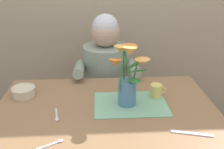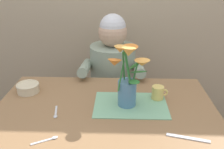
{
  "view_description": "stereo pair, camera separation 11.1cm",
  "coord_description": "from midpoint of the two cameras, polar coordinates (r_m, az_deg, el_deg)",
  "views": [
    {
      "loc": [
        -0.04,
        -1.15,
        1.45
      ],
      "look_at": [
        0.03,
        0.05,
        0.92
      ],
      "focal_mm": 40.04,
      "sensor_mm": 36.0,
      "label": 1
    },
    {
      "loc": [
        0.08,
        -1.15,
        1.45
      ],
      "look_at": [
        0.03,
        0.05,
        0.92
      ],
      "focal_mm": 40.04,
      "sensor_mm": 36.0,
      "label": 2
    }
  ],
  "objects": [
    {
      "name": "striped_placemat",
      "position": [
        1.39,
        2.0,
        -6.76
      ],
      "size": [
        0.4,
        0.28,
        0.0
      ],
      "primitive_type": "cube",
      "color": "#7AB289",
      "rests_on": "dining_table"
    },
    {
      "name": "ceramic_mug",
      "position": [
        1.46,
        7.92,
        -3.79
      ],
      "size": [
        0.09,
        0.07,
        0.08
      ],
      "color": "#E5C666",
      "rests_on": "dining_table"
    },
    {
      "name": "seated_person",
      "position": [
        1.98,
        -2.97,
        -2.88
      ],
      "size": [
        0.45,
        0.47,
        1.14
      ],
      "rotation": [
        0.0,
        0.0,
        0.02
      ],
      "color": "#4C4C56",
      "rests_on": "ground_plane"
    },
    {
      "name": "dining_table",
      "position": [
        1.41,
        -3.63,
        -11.29
      ],
      "size": [
        1.2,
        0.8,
        0.74
      ],
      "color": "olive",
      "rests_on": "ground_plane"
    },
    {
      "name": "ceramic_bowl",
      "position": [
        1.57,
        -21.48,
        -3.61
      ],
      "size": [
        0.14,
        0.14,
        0.06
      ],
      "color": "beige",
      "rests_on": "dining_table"
    },
    {
      "name": "dinner_knife",
      "position": [
        1.21,
        15.21,
        -12.94
      ],
      "size": [
        0.19,
        0.07,
        0.0
      ],
      "primitive_type": "cube",
      "rotation": [
        0.0,
        0.0,
        -0.25
      ],
      "color": "silver",
      "rests_on": "dining_table"
    },
    {
      "name": "spoon_1",
      "position": [
        1.16,
        -15.82,
        -14.89
      ],
      "size": [
        0.11,
        0.07,
        0.01
      ],
      "color": "silver",
      "rests_on": "dining_table"
    },
    {
      "name": "spoon_0",
      "position": [
        1.33,
        -14.9,
        -9.33
      ],
      "size": [
        0.04,
        0.12,
        0.01
      ],
      "color": "silver",
      "rests_on": "dining_table"
    },
    {
      "name": "flower_vase",
      "position": [
        1.31,
        1.25,
        -0.59
      ],
      "size": [
        0.24,
        0.2,
        0.35
      ],
      "color": "teal",
      "rests_on": "dining_table"
    }
  ]
}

